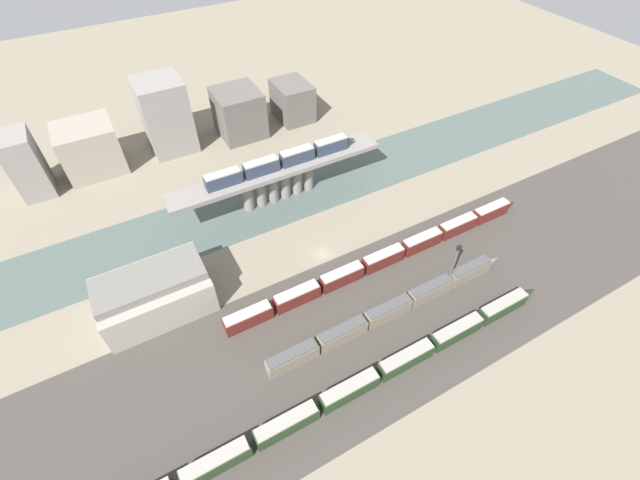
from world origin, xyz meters
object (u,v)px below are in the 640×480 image
(train_yard_near, at_px, (325,403))
(signal_tower, at_px, (453,266))
(train_on_bridge, at_px, (283,160))
(train_yard_far, at_px, (387,257))
(warehouse_building, at_px, (154,293))
(train_yard_mid, at_px, (393,309))

(train_yard_near, relative_size, signal_tower, 7.93)
(train_on_bridge, xyz_separation_m, train_yard_far, (11.21, -36.69, -10.78))
(train_yard_far, xyz_separation_m, warehouse_building, (-54.78, 14.27, 3.33))
(train_on_bridge, distance_m, warehouse_building, 49.56)
(train_yard_near, xyz_separation_m, warehouse_building, (-22.29, 39.70, 3.40))
(train_on_bridge, relative_size, train_yard_mid, 0.72)
(train_yard_mid, xyz_separation_m, signal_tower, (16.55, 0.28, 5.40))
(signal_tower, bearing_deg, train_yard_far, 122.20)
(warehouse_building, bearing_deg, train_yard_mid, -30.93)
(train_yard_near, distance_m, signal_tower, 43.01)
(train_yard_far, xyz_separation_m, signal_tower, (8.45, -13.42, 5.33))
(train_yard_mid, bearing_deg, train_on_bridge, 93.53)
(train_yard_far, distance_m, warehouse_building, 56.70)
(train_yard_mid, relative_size, warehouse_building, 2.66)
(train_yard_mid, distance_m, signal_tower, 17.41)
(train_on_bridge, bearing_deg, train_yard_mid, -86.47)
(train_on_bridge, relative_size, train_yard_far, 0.52)
(train_on_bridge, xyz_separation_m, train_yard_near, (-21.28, -62.12, -10.85))
(train_yard_mid, bearing_deg, warehouse_building, 149.07)
(train_yard_near, relative_size, warehouse_building, 4.70)
(train_on_bridge, xyz_separation_m, warehouse_building, (-43.56, -22.42, -7.45))
(train_yard_mid, bearing_deg, train_yard_near, -154.30)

